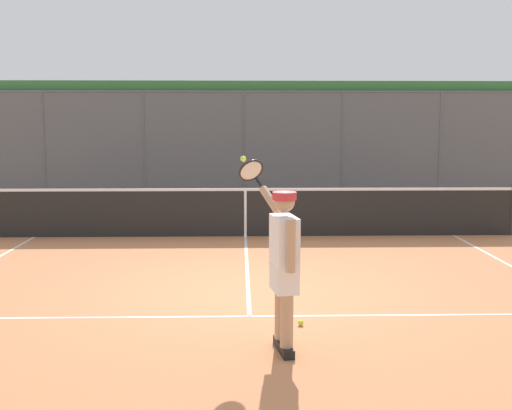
# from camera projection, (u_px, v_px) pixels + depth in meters

# --- Properties ---
(ground_plane) EXTENTS (60.00, 60.00, 0.00)m
(ground_plane) POSITION_uv_depth(u_px,v_px,m) (248.00, 294.00, 8.49)
(ground_plane) COLOR #C67A4C
(court_line_markings) EXTENTS (8.41, 9.62, 0.01)m
(court_line_markings) POSITION_uv_depth(u_px,v_px,m) (250.00, 325.00, 7.18)
(court_line_markings) COLOR white
(court_line_markings) RESTS_ON ground
(fence_backdrop) EXTENTS (19.79, 1.37, 3.41)m
(fence_backdrop) POSITION_uv_depth(u_px,v_px,m) (243.00, 141.00, 18.69)
(fence_backdrop) COLOR #565B60
(fence_backdrop) RESTS_ON ground
(tennis_net) EXTENTS (10.81, 0.09, 1.07)m
(tennis_net) POSITION_uv_depth(u_px,v_px,m) (245.00, 212.00, 12.67)
(tennis_net) COLOR #2D2D2D
(tennis_net) RESTS_ON ground
(tennis_player) EXTENTS (0.62, 1.31, 1.90)m
(tennis_player) POSITION_uv_depth(u_px,v_px,m) (283.00, 259.00, 6.27)
(tennis_player) COLOR black
(tennis_player) RESTS_ON ground
(tennis_ball_near_net) EXTENTS (0.07, 0.07, 0.07)m
(tennis_ball_near_net) POSITION_uv_depth(u_px,v_px,m) (301.00, 323.00, 7.17)
(tennis_ball_near_net) COLOR #CCDB33
(tennis_ball_near_net) RESTS_ON ground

